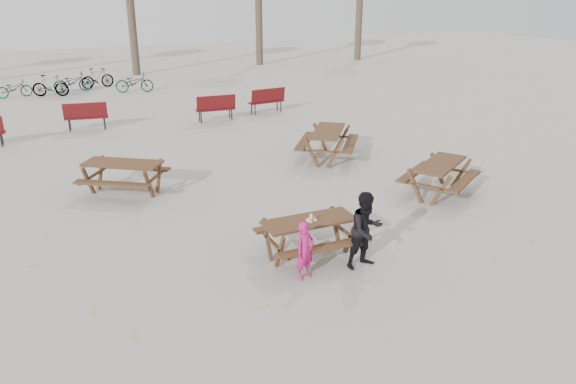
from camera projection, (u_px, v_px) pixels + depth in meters
name	position (u px, v px, depth m)	size (l,w,h in m)	color
ground	(309.00, 256.00, 11.03)	(80.00, 80.00, 0.00)	gray
main_picnic_table	(309.00, 229.00, 10.82)	(1.80, 1.45, 0.78)	#351E13
food_tray	(312.00, 220.00, 10.70)	(0.18, 0.11, 0.04)	white
bread_roll	(312.00, 218.00, 10.69)	(0.14, 0.06, 0.05)	tan
soda_bottle	(311.00, 219.00, 10.62)	(0.07, 0.07, 0.17)	silver
child	(305.00, 251.00, 10.03)	(0.40, 0.26, 1.09)	#B51665
adult	(366.00, 230.00, 10.39)	(0.72, 0.56, 1.48)	black
picnic_table_east	(439.00, 179.00, 14.08)	(1.92, 1.55, 0.83)	#351E13
picnic_table_north	(124.00, 178.00, 14.14)	(1.92, 1.55, 0.83)	#351E13
picnic_table_far	(327.00, 145.00, 16.90)	(2.07, 1.66, 0.89)	#351E13
park_bench_row	(146.00, 113.00, 20.63)	(11.95, 1.67, 1.03)	maroon
bicycle_row	(79.00, 83.00, 26.94)	(7.04, 2.86, 1.00)	black
fallen_leaves	(281.00, 208.00, 13.35)	(11.00, 11.00, 0.01)	gold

